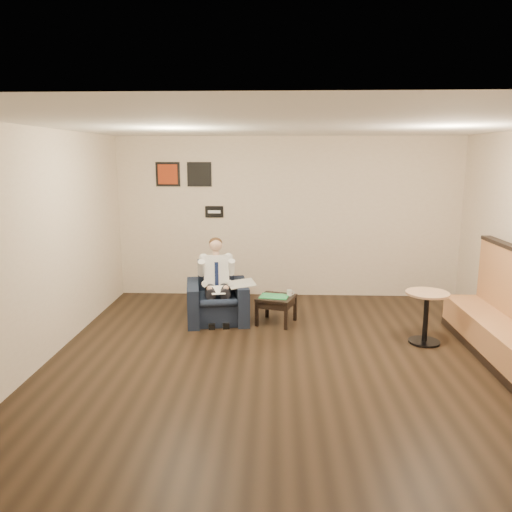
{
  "coord_description": "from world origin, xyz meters",
  "views": [
    {
      "loc": [
        -0.22,
        -5.72,
        2.47
      ],
      "look_at": [
        -0.49,
        1.2,
        1.07
      ],
      "focal_mm": 35.0,
      "sensor_mm": 36.0,
      "label": 1
    }
  ],
  "objects_px": {
    "banquette": "(504,306)",
    "side_table": "(276,310)",
    "coffee_mug": "(289,293)",
    "cafe_table": "(426,318)",
    "smartphone": "(282,294)",
    "armchair": "(217,293)",
    "green_folder": "(274,296)",
    "seated_man": "(217,284)"
  },
  "relations": [
    {
      "from": "cafe_table",
      "to": "smartphone",
      "type": "bearing_deg",
      "value": 155.96
    },
    {
      "from": "coffee_mug",
      "to": "banquette",
      "type": "relative_size",
      "value": 0.03
    },
    {
      "from": "coffee_mug",
      "to": "cafe_table",
      "type": "distance_m",
      "value": 1.96
    },
    {
      "from": "side_table",
      "to": "cafe_table",
      "type": "xyz_separation_m",
      "value": [
        1.99,
        -0.72,
        0.14
      ]
    },
    {
      "from": "seated_man",
      "to": "smartphone",
      "type": "height_order",
      "value": "seated_man"
    },
    {
      "from": "side_table",
      "to": "coffee_mug",
      "type": "relative_size",
      "value": 5.79
    },
    {
      "from": "cafe_table",
      "to": "seated_man",
      "type": "bearing_deg",
      "value": 166.12
    },
    {
      "from": "green_folder",
      "to": "cafe_table",
      "type": "height_order",
      "value": "cafe_table"
    },
    {
      "from": "armchair",
      "to": "green_folder",
      "type": "bearing_deg",
      "value": -16.59
    },
    {
      "from": "seated_man",
      "to": "coffee_mug",
      "type": "relative_size",
      "value": 13.62
    },
    {
      "from": "seated_man",
      "to": "cafe_table",
      "type": "bearing_deg",
      "value": -23.44
    },
    {
      "from": "green_folder",
      "to": "banquette",
      "type": "relative_size",
      "value": 0.16
    },
    {
      "from": "seated_man",
      "to": "coffee_mug",
      "type": "bearing_deg",
      "value": -6.07
    },
    {
      "from": "side_table",
      "to": "banquette",
      "type": "distance_m",
      "value": 3.06
    },
    {
      "from": "armchair",
      "to": "coffee_mug",
      "type": "distance_m",
      "value": 1.09
    },
    {
      "from": "armchair",
      "to": "cafe_table",
      "type": "bearing_deg",
      "value": -25.42
    },
    {
      "from": "side_table",
      "to": "banquette",
      "type": "xyz_separation_m",
      "value": [
        2.79,
        -1.17,
        0.45
      ]
    },
    {
      "from": "smartphone",
      "to": "banquette",
      "type": "bearing_deg",
      "value": 3.23
    },
    {
      "from": "seated_man",
      "to": "banquette",
      "type": "xyz_separation_m",
      "value": [
        3.67,
        -1.15,
        0.06
      ]
    },
    {
      "from": "armchair",
      "to": "side_table",
      "type": "bearing_deg",
      "value": -15.8
    },
    {
      "from": "coffee_mug",
      "to": "green_folder",
      "type": "bearing_deg",
      "value": -165.08
    },
    {
      "from": "armchair",
      "to": "side_table",
      "type": "height_order",
      "value": "armchair"
    },
    {
      "from": "seated_man",
      "to": "smartphone",
      "type": "xyz_separation_m",
      "value": [
        0.97,
        0.14,
        -0.18
      ]
    },
    {
      "from": "armchair",
      "to": "seated_man",
      "type": "height_order",
      "value": "seated_man"
    },
    {
      "from": "smartphone",
      "to": "cafe_table",
      "type": "relative_size",
      "value": 0.18
    },
    {
      "from": "seated_man",
      "to": "side_table",
      "type": "height_order",
      "value": "seated_man"
    },
    {
      "from": "seated_man",
      "to": "banquette",
      "type": "height_order",
      "value": "banquette"
    },
    {
      "from": "seated_man",
      "to": "side_table",
      "type": "distance_m",
      "value": 0.96
    },
    {
      "from": "coffee_mug",
      "to": "side_table",
      "type": "bearing_deg",
      "value": -165.08
    },
    {
      "from": "side_table",
      "to": "seated_man",
      "type": "bearing_deg",
      "value": -179.1
    },
    {
      "from": "armchair",
      "to": "side_table",
      "type": "relative_size",
      "value": 1.77
    },
    {
      "from": "armchair",
      "to": "coffee_mug",
      "type": "bearing_deg",
      "value": -12.01
    },
    {
      "from": "seated_man",
      "to": "side_table",
      "type": "bearing_deg",
      "value": -8.65
    },
    {
      "from": "smartphone",
      "to": "seated_man",
      "type": "bearing_deg",
      "value": -143.09
    },
    {
      "from": "side_table",
      "to": "green_folder",
      "type": "bearing_deg",
      "value": -165.08
    },
    {
      "from": "side_table",
      "to": "green_folder",
      "type": "xyz_separation_m",
      "value": [
        -0.03,
        -0.01,
        0.21
      ]
    },
    {
      "from": "side_table",
      "to": "green_folder",
      "type": "distance_m",
      "value": 0.22
    },
    {
      "from": "banquette",
      "to": "side_table",
      "type": "bearing_deg",
      "value": 157.33
    },
    {
      "from": "banquette",
      "to": "cafe_table",
      "type": "xyz_separation_m",
      "value": [
        -0.8,
        0.44,
        -0.3
      ]
    },
    {
      "from": "coffee_mug",
      "to": "banquette",
      "type": "bearing_deg",
      "value": -25.1
    },
    {
      "from": "cafe_table",
      "to": "side_table",
      "type": "bearing_deg",
      "value": 160.04
    },
    {
      "from": "green_folder",
      "to": "smartphone",
      "type": "height_order",
      "value": "green_folder"
    }
  ]
}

